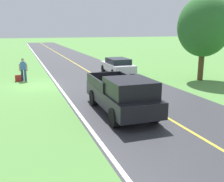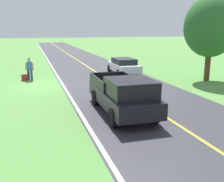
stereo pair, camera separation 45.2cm
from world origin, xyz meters
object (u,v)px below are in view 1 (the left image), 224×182
Objects in this scene: tree_far_side_near at (204,27)px; sedan_near_oncoming at (117,66)px; hitchhiker_walking at (23,68)px; pickup_truck_passing at (123,94)px; suitcase_carried at (18,78)px.

tree_far_side_near is 7.70m from sedan_near_oncoming.
pickup_truck_passing reaches higher than hitchhiker_walking.
sedan_near_oncoming reaches higher than suitcase_carried.
pickup_truck_passing is (-4.55, 9.92, 0.72)m from suitcase_carried.
tree_far_side_near is (-8.83, -5.72, 3.10)m from pickup_truck_passing.
hitchhiker_walking is 0.40× the size of sedan_near_oncoming.
suitcase_carried is at bearing -65.38° from pickup_truck_passing.
suitcase_carried is at bearing 11.53° from hitchhiker_walking.
sedan_near_oncoming is at bearing -176.76° from hitchhiker_walking.
suitcase_carried is (0.42, 0.09, -0.73)m from hitchhiker_walking.
suitcase_carried is 10.94m from pickup_truck_passing.
pickup_truck_passing is at bearing 112.41° from hitchhiker_walking.
suitcase_carried is 14.53m from tree_far_side_near.
hitchhiker_walking is 0.85m from suitcase_carried.
tree_far_side_near is at bearing 161.70° from hitchhiker_walking.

